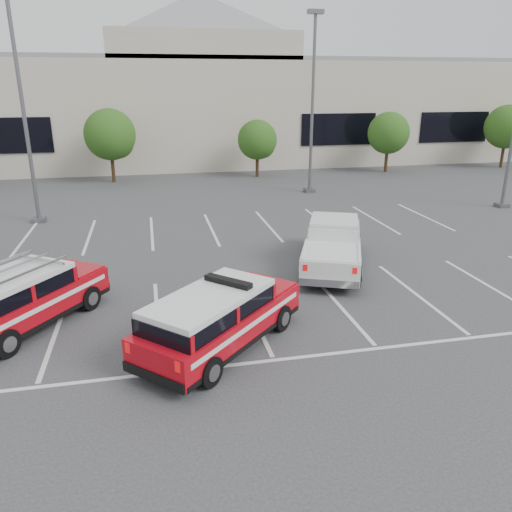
# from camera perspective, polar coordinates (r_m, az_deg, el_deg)

# --- Properties ---
(ground) EXTENTS (120.00, 120.00, 0.00)m
(ground) POSITION_cam_1_polar(r_m,az_deg,el_deg) (14.78, -0.65, -6.29)
(ground) COLOR #353538
(ground) RESTS_ON ground
(stall_markings) EXTENTS (23.00, 15.00, 0.01)m
(stall_markings) POSITION_cam_1_polar(r_m,az_deg,el_deg) (18.88, -3.38, -0.54)
(stall_markings) COLOR silver
(stall_markings) RESTS_ON ground
(convention_building) EXTENTS (60.00, 16.99, 13.20)m
(convention_building) POSITION_cam_1_polar(r_m,az_deg,el_deg) (45.08, -8.93, 16.80)
(convention_building) COLOR beige
(convention_building) RESTS_ON ground
(tree_mid_left) EXTENTS (3.37, 3.37, 4.85)m
(tree_mid_left) POSITION_cam_1_polar(r_m,az_deg,el_deg) (35.37, -16.19, 13.00)
(tree_mid_left) COLOR #3F2B19
(tree_mid_left) RESTS_ON ground
(tree_mid_right) EXTENTS (2.77, 2.77, 3.99)m
(tree_mid_right) POSITION_cam_1_polar(r_m,az_deg,el_deg) (36.19, 0.27, 12.99)
(tree_mid_right) COLOR #3F2B19
(tree_mid_right) RESTS_ON ground
(tree_right) EXTENTS (3.07, 3.07, 4.42)m
(tree_right) POSITION_cam_1_polar(r_m,az_deg,el_deg) (39.53, 14.98, 13.28)
(tree_right) COLOR #3F2B19
(tree_right) RESTS_ON ground
(tree_far_right) EXTENTS (3.37, 3.37, 4.85)m
(tree_far_right) POSITION_cam_1_polar(r_m,az_deg,el_deg) (44.89, 26.78, 12.90)
(tree_far_right) COLOR #3F2B19
(tree_far_right) RESTS_ON ground
(light_pole_left) EXTENTS (0.90, 0.60, 10.24)m
(light_pole_left) POSITION_cam_1_polar(r_m,az_deg,el_deg) (25.68, -25.05, 14.80)
(light_pole_left) COLOR #59595E
(light_pole_left) RESTS_ON ground
(light_pole_mid) EXTENTS (0.90, 0.60, 10.24)m
(light_pole_mid) POSITION_cam_1_polar(r_m,az_deg,el_deg) (30.67, 6.47, 16.81)
(light_pole_mid) COLOR #59595E
(light_pole_mid) RESTS_ON ground
(fire_chief_suv) EXTENTS (4.73, 4.75, 1.73)m
(fire_chief_suv) POSITION_cam_1_polar(r_m,az_deg,el_deg) (12.58, -4.24, -7.55)
(fire_chief_suv) COLOR #AB0812
(fire_chief_suv) RESTS_ON ground
(white_pickup) EXTENTS (3.86, 5.82, 1.69)m
(white_pickup) POSITION_cam_1_polar(r_m,az_deg,el_deg) (18.31, 8.74, 0.84)
(white_pickup) COLOR silver
(white_pickup) RESTS_ON ground
(ladder_suv) EXTENTS (4.17, 4.82, 1.82)m
(ladder_suv) POSITION_cam_1_polar(r_m,az_deg,el_deg) (14.97, -25.04, -4.81)
(ladder_suv) COLOR #AB0812
(ladder_suv) RESTS_ON ground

